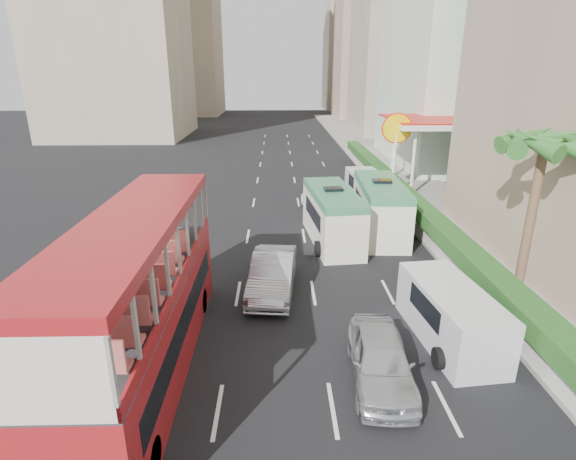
{
  "coord_description": "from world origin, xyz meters",
  "views": [
    {
      "loc": [
        -1.89,
        -12.09,
        8.91
      ],
      "look_at": [
        -1.5,
        4.0,
        3.2
      ],
      "focal_mm": 28.0,
      "sensor_mm": 36.0,
      "label": 1
    }
  ],
  "objects_px": {
    "car_silver_lane_a": "(273,291)",
    "palm_tree": "(530,224)",
    "minibus_far": "(380,208)",
    "shell_station": "(428,154)",
    "car_silver_lane_b": "(379,380)",
    "van_asset": "(317,201)",
    "minibus_near": "(332,216)",
    "panel_van_far": "(367,188)",
    "panel_van_near": "(450,315)",
    "double_decker_bus": "(141,297)"
  },
  "relations": [
    {
      "from": "car_silver_lane_a",
      "to": "palm_tree",
      "type": "xyz_separation_m",
      "value": [
        9.92,
        -1.19,
        3.38
      ]
    },
    {
      "from": "minibus_far",
      "to": "palm_tree",
      "type": "xyz_separation_m",
      "value": [
        3.82,
        -8.36,
        1.87
      ]
    },
    {
      "from": "shell_station",
      "to": "car_silver_lane_a",
      "type": "bearing_deg",
      "value": -124.24
    },
    {
      "from": "car_silver_lane_b",
      "to": "van_asset",
      "type": "xyz_separation_m",
      "value": [
        -0.16,
        20.12,
        0.0
      ]
    },
    {
      "from": "car_silver_lane_b",
      "to": "minibus_far",
      "type": "relative_size",
      "value": 0.65
    },
    {
      "from": "van_asset",
      "to": "minibus_near",
      "type": "height_order",
      "value": "minibus_near"
    },
    {
      "from": "car_silver_lane_b",
      "to": "panel_van_far",
      "type": "xyz_separation_m",
      "value": [
        3.31,
        19.74,
        1.04
      ]
    },
    {
      "from": "car_silver_lane_b",
      "to": "shell_station",
      "type": "bearing_deg",
      "value": 73.28
    },
    {
      "from": "van_asset",
      "to": "minibus_far",
      "type": "height_order",
      "value": "minibus_far"
    },
    {
      "from": "van_asset",
      "to": "minibus_far",
      "type": "relative_size",
      "value": 0.67
    },
    {
      "from": "car_silver_lane_a",
      "to": "palm_tree",
      "type": "bearing_deg",
      "value": -1.49
    },
    {
      "from": "minibus_near",
      "to": "shell_station",
      "type": "distance_m",
      "value": 14.89
    },
    {
      "from": "van_asset",
      "to": "panel_van_far",
      "type": "relative_size",
      "value": 0.88
    },
    {
      "from": "van_asset",
      "to": "palm_tree",
      "type": "height_order",
      "value": "palm_tree"
    },
    {
      "from": "car_silver_lane_b",
      "to": "panel_van_near",
      "type": "bearing_deg",
      "value": 40.2
    },
    {
      "from": "minibus_far",
      "to": "panel_van_near",
      "type": "bearing_deg",
      "value": -87.12
    },
    {
      "from": "minibus_near",
      "to": "shell_station",
      "type": "relative_size",
      "value": 0.81
    },
    {
      "from": "panel_van_far",
      "to": "shell_station",
      "type": "distance_m",
      "value": 7.05
    },
    {
      "from": "panel_van_near",
      "to": "panel_van_far",
      "type": "distance_m",
      "value": 17.62
    },
    {
      "from": "double_decker_bus",
      "to": "car_silver_lane_a",
      "type": "xyz_separation_m",
      "value": [
        3.88,
        5.19,
        -2.53
      ]
    },
    {
      "from": "minibus_near",
      "to": "panel_van_far",
      "type": "xyz_separation_m",
      "value": [
        3.39,
        7.83,
        -0.41
      ]
    },
    {
      "from": "minibus_far",
      "to": "van_asset",
      "type": "bearing_deg",
      "value": 115.57
    },
    {
      "from": "minibus_near",
      "to": "shell_station",
      "type": "height_order",
      "value": "shell_station"
    },
    {
      "from": "panel_van_near",
      "to": "van_asset",
      "type": "bearing_deg",
      "value": 93.25
    },
    {
      "from": "double_decker_bus",
      "to": "shell_station",
      "type": "height_order",
      "value": "shell_station"
    },
    {
      "from": "car_silver_lane_b",
      "to": "panel_van_near",
      "type": "relative_size",
      "value": 0.9
    },
    {
      "from": "car_silver_lane_b",
      "to": "palm_tree",
      "type": "distance_m",
      "value": 8.84
    },
    {
      "from": "double_decker_bus",
      "to": "panel_van_far",
      "type": "distance_m",
      "value": 21.72
    },
    {
      "from": "double_decker_bus",
      "to": "panel_van_far",
      "type": "xyz_separation_m",
      "value": [
        10.48,
        18.96,
        -1.49
      ]
    },
    {
      "from": "palm_tree",
      "to": "car_silver_lane_a",
      "type": "bearing_deg",
      "value": 173.17
    },
    {
      "from": "double_decker_bus",
      "to": "shell_station",
      "type": "bearing_deg",
      "value": 55.18
    },
    {
      "from": "minibus_near",
      "to": "palm_tree",
      "type": "height_order",
      "value": "palm_tree"
    },
    {
      "from": "shell_station",
      "to": "double_decker_bus",
      "type": "bearing_deg",
      "value": -124.82
    },
    {
      "from": "double_decker_bus",
      "to": "car_silver_lane_a",
      "type": "bearing_deg",
      "value": 53.22
    },
    {
      "from": "double_decker_bus",
      "to": "van_asset",
      "type": "relative_size",
      "value": 2.42
    },
    {
      "from": "panel_van_near",
      "to": "panel_van_far",
      "type": "bearing_deg",
      "value": 82.26
    },
    {
      "from": "panel_van_far",
      "to": "double_decker_bus",
      "type": "bearing_deg",
      "value": -122.51
    },
    {
      "from": "panel_van_near",
      "to": "shell_station",
      "type": "relative_size",
      "value": 0.61
    },
    {
      "from": "double_decker_bus",
      "to": "car_silver_lane_a",
      "type": "relative_size",
      "value": 2.2
    },
    {
      "from": "minibus_near",
      "to": "panel_van_near",
      "type": "distance_m",
      "value": 10.23
    },
    {
      "from": "car_silver_lane_a",
      "to": "car_silver_lane_b",
      "type": "relative_size",
      "value": 1.14
    },
    {
      "from": "minibus_near",
      "to": "palm_tree",
      "type": "distance_m",
      "value": 9.98
    },
    {
      "from": "car_silver_lane_a",
      "to": "car_silver_lane_b",
      "type": "xyz_separation_m",
      "value": [
        3.3,
        -5.96,
        0.0
      ]
    },
    {
      "from": "double_decker_bus",
      "to": "minibus_far",
      "type": "xyz_separation_m",
      "value": [
        9.98,
        12.36,
        -1.02
      ]
    },
    {
      "from": "minibus_far",
      "to": "double_decker_bus",
      "type": "bearing_deg",
      "value": -126.33
    },
    {
      "from": "panel_van_near",
      "to": "shell_station",
      "type": "distance_m",
      "value": 22.53
    },
    {
      "from": "van_asset",
      "to": "double_decker_bus",
      "type": "bearing_deg",
      "value": -101.23
    },
    {
      "from": "panel_van_near",
      "to": "palm_tree",
      "type": "relative_size",
      "value": 0.77
    },
    {
      "from": "double_decker_bus",
      "to": "van_asset",
      "type": "bearing_deg",
      "value": 70.08
    },
    {
      "from": "minibus_near",
      "to": "van_asset",
      "type": "bearing_deg",
      "value": 84.68
    }
  ]
}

